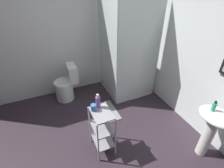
{
  "coord_description": "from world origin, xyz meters",
  "views": [
    {
      "loc": [
        1.61,
        -0.37,
        2.3
      ],
      "look_at": [
        -0.37,
        0.51,
        0.88
      ],
      "focal_mm": 27.18,
      "sensor_mm": 36.0,
      "label": 1
    }
  ],
  "objects_px": {
    "conditioner_bottle_purple": "(98,102)",
    "rinse_cup": "(94,108)",
    "pedestal_sink": "(212,125)",
    "storage_cart": "(102,128)",
    "shower_stall": "(124,74)",
    "hand_soap_bottle": "(214,107)",
    "bath_mat": "(106,112)",
    "toilet": "(66,86)"
  },
  "relations": [
    {
      "from": "storage_cart",
      "to": "bath_mat",
      "type": "xyz_separation_m",
      "value": [
        -0.73,
        0.35,
        -0.43
      ]
    },
    {
      "from": "toilet",
      "to": "conditioner_bottle_purple",
      "type": "relative_size",
      "value": 3.49
    },
    {
      "from": "shower_stall",
      "to": "toilet",
      "type": "xyz_separation_m",
      "value": [
        -0.28,
        -1.23,
        -0.15
      ]
    },
    {
      "from": "toilet",
      "to": "bath_mat",
      "type": "bearing_deg",
      "value": 37.23
    },
    {
      "from": "bath_mat",
      "to": "rinse_cup",
      "type": "bearing_deg",
      "value": -33.97
    },
    {
      "from": "shower_stall",
      "to": "rinse_cup",
      "type": "distance_m",
      "value": 1.59
    },
    {
      "from": "shower_stall",
      "to": "conditioner_bottle_purple",
      "type": "distance_m",
      "value": 1.53
    },
    {
      "from": "pedestal_sink",
      "to": "bath_mat",
      "type": "height_order",
      "value": "pedestal_sink"
    },
    {
      "from": "pedestal_sink",
      "to": "toilet",
      "type": "relative_size",
      "value": 1.07
    },
    {
      "from": "pedestal_sink",
      "to": "conditioner_bottle_purple",
      "type": "height_order",
      "value": "conditioner_bottle_purple"
    },
    {
      "from": "shower_stall",
      "to": "pedestal_sink",
      "type": "xyz_separation_m",
      "value": [
        1.9,
        0.34,
        0.12
      ]
    },
    {
      "from": "toilet",
      "to": "storage_cart",
      "type": "xyz_separation_m",
      "value": [
        1.5,
        0.23,
        0.12
      ]
    },
    {
      "from": "pedestal_sink",
      "to": "conditioner_bottle_purple",
      "type": "xyz_separation_m",
      "value": [
        -0.8,
        -1.33,
        0.26
      ]
    },
    {
      "from": "pedestal_sink",
      "to": "toilet",
      "type": "height_order",
      "value": "pedestal_sink"
    },
    {
      "from": "shower_stall",
      "to": "bath_mat",
      "type": "relative_size",
      "value": 3.33
    },
    {
      "from": "storage_cart",
      "to": "bath_mat",
      "type": "bearing_deg",
      "value": 154.21
    },
    {
      "from": "pedestal_sink",
      "to": "conditioner_bottle_purple",
      "type": "distance_m",
      "value": 1.58
    },
    {
      "from": "pedestal_sink",
      "to": "conditioner_bottle_purple",
      "type": "relative_size",
      "value": 3.71
    },
    {
      "from": "shower_stall",
      "to": "hand_soap_bottle",
      "type": "height_order",
      "value": "shower_stall"
    },
    {
      "from": "shower_stall",
      "to": "toilet",
      "type": "relative_size",
      "value": 2.63
    },
    {
      "from": "conditioner_bottle_purple",
      "to": "rinse_cup",
      "type": "bearing_deg",
      "value": -66.5
    },
    {
      "from": "storage_cart",
      "to": "hand_soap_bottle",
      "type": "distance_m",
      "value": 1.51
    },
    {
      "from": "toilet",
      "to": "rinse_cup",
      "type": "distance_m",
      "value": 1.49
    },
    {
      "from": "pedestal_sink",
      "to": "toilet",
      "type": "bearing_deg",
      "value": -144.29
    },
    {
      "from": "pedestal_sink",
      "to": "hand_soap_bottle",
      "type": "bearing_deg",
      "value": -154.56
    },
    {
      "from": "pedestal_sink",
      "to": "hand_soap_bottle",
      "type": "height_order",
      "value": "hand_soap_bottle"
    },
    {
      "from": "hand_soap_bottle",
      "to": "bath_mat",
      "type": "distance_m",
      "value": 1.86
    },
    {
      "from": "pedestal_sink",
      "to": "storage_cart",
      "type": "height_order",
      "value": "pedestal_sink"
    },
    {
      "from": "toilet",
      "to": "rinse_cup",
      "type": "xyz_separation_m",
      "value": [
        1.41,
        0.15,
        0.47
      ]
    },
    {
      "from": "pedestal_sink",
      "to": "rinse_cup",
      "type": "distance_m",
      "value": 1.62
    },
    {
      "from": "storage_cart",
      "to": "rinse_cup",
      "type": "height_order",
      "value": "rinse_cup"
    },
    {
      "from": "toilet",
      "to": "conditioner_bottle_purple",
      "type": "xyz_separation_m",
      "value": [
        1.38,
        0.23,
        0.52
      ]
    },
    {
      "from": "hand_soap_bottle",
      "to": "toilet",
      "type": "bearing_deg",
      "value": -144.02
    },
    {
      "from": "storage_cart",
      "to": "conditioner_bottle_purple",
      "type": "distance_m",
      "value": 0.42
    },
    {
      "from": "pedestal_sink",
      "to": "rinse_cup",
      "type": "height_order",
      "value": "rinse_cup"
    },
    {
      "from": "bath_mat",
      "to": "storage_cart",
      "type": "bearing_deg",
      "value": -25.79
    },
    {
      "from": "pedestal_sink",
      "to": "rinse_cup",
      "type": "bearing_deg",
      "value": -118.52
    },
    {
      "from": "toilet",
      "to": "storage_cart",
      "type": "distance_m",
      "value": 1.52
    },
    {
      "from": "shower_stall",
      "to": "rinse_cup",
      "type": "height_order",
      "value": "shower_stall"
    },
    {
      "from": "storage_cart",
      "to": "conditioner_bottle_purple",
      "type": "relative_size",
      "value": 3.39
    },
    {
      "from": "toilet",
      "to": "bath_mat",
      "type": "relative_size",
      "value": 1.27
    },
    {
      "from": "toilet",
      "to": "conditioner_bottle_purple",
      "type": "distance_m",
      "value": 1.49
    }
  ]
}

